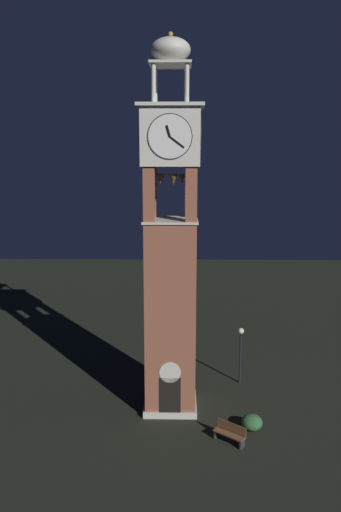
{
  "coord_description": "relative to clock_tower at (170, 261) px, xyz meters",
  "views": [
    {
      "loc": [
        0.5,
        -25.9,
        13.47
      ],
      "look_at": [
        0.0,
        0.0,
        8.36
      ],
      "focal_mm": 36.13,
      "sensor_mm": 36.0,
      "label": 1
    }
  ],
  "objects": [
    {
      "name": "clock_tower",
      "position": [
        0.0,
        0.0,
        0.0
      ],
      "size": [
        3.2,
        3.2,
        19.19
      ],
      "color": "#93543D",
      "rests_on": "ground"
    },
    {
      "name": "ground",
      "position": [
        0.0,
        0.0,
        -8.11
      ],
      "size": [
        80.0,
        80.0,
        0.0
      ],
      "primitive_type": "plane",
      "color": "black"
    },
    {
      "name": "lamp_post",
      "position": [
        4.1,
        3.06,
        -5.69
      ],
      "size": [
        0.36,
        0.36,
        3.44
      ],
      "color": "black",
      "rests_on": "ground"
    },
    {
      "name": "shrub_near_entry",
      "position": [
        4.1,
        -2.33,
        -7.72
      ],
      "size": [
        1.06,
        1.06,
        0.79
      ],
      "primitive_type": "ellipsoid",
      "color": "#336638",
      "rests_on": "ground"
    },
    {
      "name": "trash_bin",
      "position": [
        0.9,
        5.28,
        -7.71
      ],
      "size": [
        0.52,
        0.52,
        0.8
      ],
      "primitive_type": "cylinder",
      "color": "#38513D",
      "rests_on": "ground"
    },
    {
      "name": "park_bench",
      "position": [
        2.89,
        -3.51,
        -7.63
      ],
      "size": [
        1.53,
        1.33,
        0.95
      ],
      "color": "brown",
      "rests_on": "ground"
    }
  ]
}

